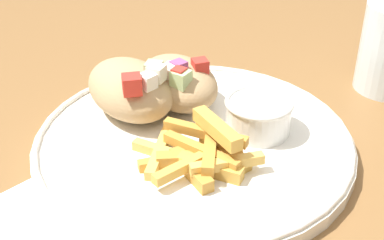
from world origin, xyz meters
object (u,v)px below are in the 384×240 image
(pita_sandwich_near, at_px, (131,89))
(fries_pile, at_px, (200,153))
(plate, at_px, (192,141))
(sauce_ramekin, at_px, (259,114))
(pita_sandwich_far, at_px, (178,82))

(pita_sandwich_near, relative_size, fries_pile, 1.12)
(plate, bearing_deg, sauce_ramekin, 56.15)
(fries_pile, bearing_deg, plate, 145.02)
(plate, distance_m, fries_pile, 0.05)
(fries_pile, bearing_deg, sauce_ramekin, 88.98)
(pita_sandwich_far, bearing_deg, fries_pile, -19.42)
(sauce_ramekin, bearing_deg, pita_sandwich_far, -168.61)
(fries_pile, xyz_separation_m, sauce_ramekin, (0.00, 0.08, 0.01))
(plate, bearing_deg, pita_sandwich_far, 148.37)
(fries_pile, height_order, sauce_ramekin, fries_pile)
(pita_sandwich_far, bearing_deg, plate, -18.12)
(plate, relative_size, sauce_ramekin, 4.61)
(plate, relative_size, fries_pile, 2.79)
(pita_sandwich_near, xyz_separation_m, sauce_ramekin, (0.12, 0.07, -0.01))
(plate, relative_size, pita_sandwich_far, 2.59)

